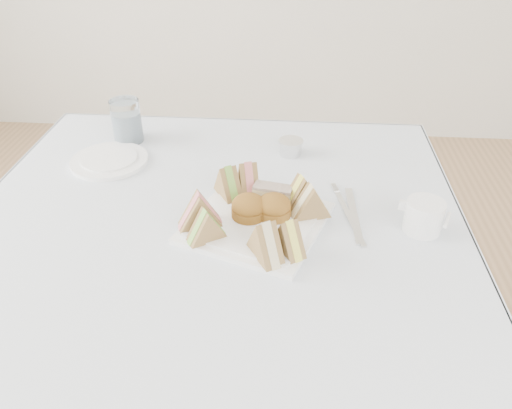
# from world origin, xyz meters

# --- Properties ---
(table) EXTENTS (0.90, 0.90, 0.74)m
(table) POSITION_xyz_m (0.00, 0.00, 0.37)
(table) COLOR brown
(table) RESTS_ON floor
(tablecloth) EXTENTS (1.02, 1.02, 0.01)m
(tablecloth) POSITION_xyz_m (0.00, 0.00, 0.74)
(tablecloth) COLOR white
(tablecloth) RESTS_ON table
(serving_plate) EXTENTS (0.32, 0.32, 0.01)m
(serving_plate) POSITION_xyz_m (0.09, 0.01, 0.75)
(serving_plate) COLOR white
(serving_plate) RESTS_ON tablecloth
(sandwich_fl_a) EXTENTS (0.09, 0.06, 0.08)m
(sandwich_fl_a) POSITION_xyz_m (-0.02, -0.02, 0.80)
(sandwich_fl_a) COLOR #8E7651
(sandwich_fl_a) RESTS_ON serving_plate
(sandwich_fl_b) EXTENTS (0.08, 0.07, 0.07)m
(sandwich_fl_b) POSITION_xyz_m (-0.00, -0.06, 0.79)
(sandwich_fl_b) COLOR #8E7651
(sandwich_fl_b) RESTS_ON serving_plate
(sandwich_fr_a) EXTENTS (0.07, 0.08, 0.07)m
(sandwich_fr_a) POSITION_xyz_m (0.15, -0.08, 0.79)
(sandwich_fr_a) COLOR #8E7651
(sandwich_fr_a) RESTS_ON serving_plate
(sandwich_fr_b) EXTENTS (0.08, 0.09, 0.07)m
(sandwich_fr_b) POSITION_xyz_m (0.11, -0.10, 0.80)
(sandwich_fr_b) COLOR #8E7651
(sandwich_fr_b) RESTS_ON serving_plate
(sandwich_bl_a) EXTENTS (0.07, 0.09, 0.07)m
(sandwich_bl_a) POSITION_xyz_m (0.02, 0.09, 0.79)
(sandwich_bl_a) COLOR #8E7651
(sandwich_bl_a) RESTS_ON serving_plate
(sandwich_bl_b) EXTENTS (0.06, 0.09, 0.07)m
(sandwich_bl_b) POSITION_xyz_m (0.06, 0.11, 0.79)
(sandwich_bl_b) COLOR #8E7651
(sandwich_bl_b) RESTS_ON serving_plate
(sandwich_br_a) EXTENTS (0.09, 0.06, 0.07)m
(sandwich_br_a) POSITION_xyz_m (0.19, 0.03, 0.79)
(sandwich_br_a) COLOR #8E7651
(sandwich_br_a) RESTS_ON serving_plate
(sandwich_br_b) EXTENTS (0.08, 0.07, 0.07)m
(sandwich_br_b) POSITION_xyz_m (0.17, 0.07, 0.79)
(sandwich_br_b) COLOR #8E7651
(sandwich_br_b) RESTS_ON serving_plate
(scone_left) EXTENTS (0.09, 0.09, 0.05)m
(scone_left) POSITION_xyz_m (0.07, 0.02, 0.78)
(scone_left) COLOR brown
(scone_left) RESTS_ON serving_plate
(scone_right) EXTENTS (0.07, 0.07, 0.05)m
(scone_right) POSITION_xyz_m (0.12, 0.02, 0.78)
(scone_right) COLOR brown
(scone_right) RESTS_ON serving_plate
(pastry_slice) EXTENTS (0.09, 0.05, 0.04)m
(pastry_slice) POSITION_xyz_m (0.12, 0.08, 0.78)
(pastry_slice) COLOR beige
(pastry_slice) RESTS_ON serving_plate
(side_plate) EXTENTS (0.19, 0.19, 0.01)m
(side_plate) POSITION_xyz_m (-0.29, 0.23, 0.75)
(side_plate) COLOR white
(side_plate) RESTS_ON tablecloth
(water_glass) EXTENTS (0.09, 0.09, 0.11)m
(water_glass) POSITION_xyz_m (-0.27, 0.35, 0.80)
(water_glass) COLOR white
(water_glass) RESTS_ON tablecloth
(tea_strainer) EXTENTS (0.06, 0.06, 0.03)m
(tea_strainer) POSITION_xyz_m (0.15, 0.31, 0.76)
(tea_strainer) COLOR silver
(tea_strainer) RESTS_ON tablecloth
(knife) EXTENTS (0.02, 0.20, 0.00)m
(knife) POSITION_xyz_m (0.28, 0.06, 0.75)
(knife) COLOR silver
(knife) RESTS_ON tablecloth
(fork) EXTENTS (0.05, 0.19, 0.00)m
(fork) POSITION_xyz_m (0.28, 0.04, 0.75)
(fork) COLOR silver
(fork) RESTS_ON tablecloth
(creamer_jug) EXTENTS (0.10, 0.10, 0.07)m
(creamer_jug) POSITION_xyz_m (0.41, 0.02, 0.78)
(creamer_jug) COLOR white
(creamer_jug) RESTS_ON tablecloth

